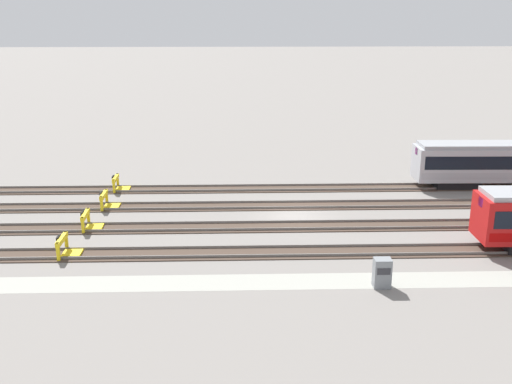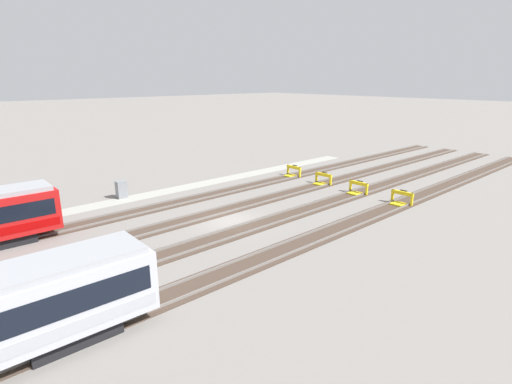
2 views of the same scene
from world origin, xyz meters
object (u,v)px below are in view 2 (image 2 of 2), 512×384
Objects in this scene: bumper_stop_middle_track at (357,189)px; electrical_cabinet at (121,189)px; bumper_stop_nearest_track at (292,172)px; bumper_stop_far_inner_track at (401,199)px; bumper_stop_near_inner_track at (322,180)px.

bumper_stop_middle_track is 22.04m from electrical_cabinet.
bumper_stop_nearest_track is 1.00× the size of bumper_stop_middle_track.
bumper_stop_near_inner_track is at bearing -91.77° from bumper_stop_far_inner_track.
bumper_stop_nearest_track is at bearing -93.74° from bumper_stop_middle_track.
bumper_stop_near_inner_track is at bearing 152.11° from electrical_cabinet.
bumper_stop_far_inner_track is (0.28, 8.94, 0.00)m from bumper_stop_near_inner_track.
bumper_stop_middle_track is (0.28, 4.46, 0.00)m from bumper_stop_near_inner_track.
bumper_stop_middle_track is 1.25× the size of electrical_cabinet.
bumper_stop_middle_track is 4.47m from bumper_stop_far_inner_track.
bumper_stop_middle_track is at bearing -89.97° from bumper_stop_far_inner_track.
bumper_stop_near_inner_track is 1.00× the size of bumper_stop_middle_track.
bumper_stop_near_inner_track is 8.94m from bumper_stop_far_inner_track.
bumper_stop_nearest_track is 4.49m from bumper_stop_near_inner_track.
electrical_cabinet is (17.24, -18.21, 0.29)m from bumper_stop_far_inner_track.
electrical_cabinet reaches higher than bumper_stop_middle_track.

